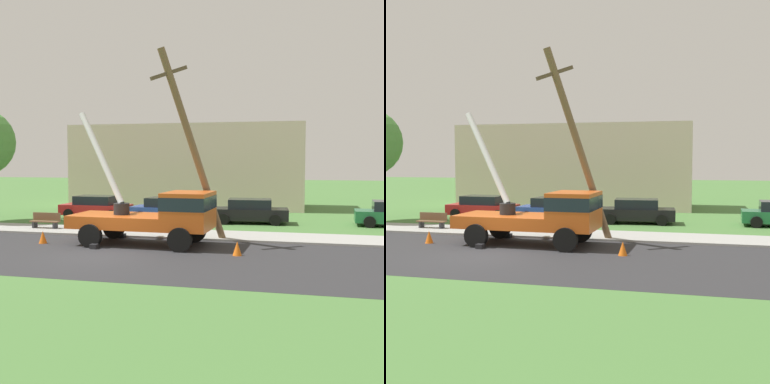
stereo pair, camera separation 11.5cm
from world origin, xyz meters
TOP-DOWN VIEW (x-y plane):
  - ground_plane at (0.00, 12.00)m, footprint 120.00×120.00m
  - road_asphalt at (0.00, 0.00)m, footprint 80.00×7.95m
  - sidewalk_strip at (0.00, 5.34)m, footprint 80.00×2.73m
  - utility_truck at (1.65, 2.36)m, footprint 6.76×3.21m
  - leaning_utility_pole at (2.86, 3.30)m, footprint 2.95×2.80m
  - traffic_cone_ahead at (5.21, 0.95)m, footprint 0.36×0.36m
  - traffic_cone_behind at (-3.59, 1.66)m, footprint 0.36×0.36m
  - parked_sedan_red at (-5.21, 10.77)m, footprint 4.45×2.10m
  - parked_sedan_blue at (-0.32, 10.37)m, footprint 4.51×2.21m
  - parked_sedan_black at (4.64, 10.50)m, footprint 4.53×2.25m
  - park_bench at (-5.65, 5.41)m, footprint 1.60×0.45m
  - lowrise_building_backdrop at (-1.23, 19.63)m, footprint 18.00×6.00m

SIDE VIEW (x-z plane):
  - ground_plane at x=0.00m, z-range 0.00..0.00m
  - road_asphalt at x=0.00m, z-range 0.00..0.01m
  - sidewalk_strip at x=0.00m, z-range 0.00..0.10m
  - traffic_cone_ahead at x=5.21m, z-range 0.00..0.56m
  - traffic_cone_behind at x=-3.59m, z-range 0.00..0.56m
  - park_bench at x=-5.65m, z-range 0.01..0.91m
  - parked_sedan_red at x=-5.21m, z-range 0.00..1.42m
  - parked_sedan_blue at x=-0.32m, z-range 0.00..1.42m
  - parked_sedan_black at x=4.64m, z-range 0.00..1.42m
  - utility_truck at x=1.65m, z-range -1.58..4.40m
  - lowrise_building_backdrop at x=-1.23m, z-range 0.00..6.40m
  - leaning_utility_pole at x=2.86m, z-range 0.10..8.63m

